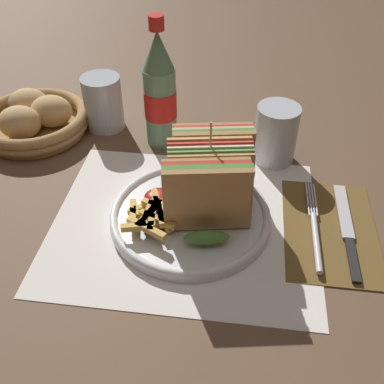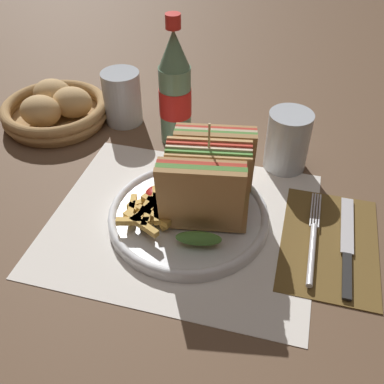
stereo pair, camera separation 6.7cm
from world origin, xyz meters
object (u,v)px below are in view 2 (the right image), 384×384
club_sandwich (208,181)px  fork (313,245)px  plate_main (189,215)px  coke_bottle_near (175,91)px  knife (347,245)px  glass_far (123,101)px  glass_near (287,144)px  bread_basket (56,109)px

club_sandwich → fork: bearing=-7.9°
plate_main → coke_bottle_near: size_ratio=1.03×
knife → glass_far: glass_far is taller
glass_near → knife: bearing=-58.1°
club_sandwich → knife: club_sandwich is taller
knife → coke_bottle_near: 0.38m
plate_main → glass_near: bearing=54.7°
bread_basket → club_sandwich: bearing=-29.2°
knife → glass_far: 0.49m
glass_near → bread_basket: 0.45m
fork → coke_bottle_near: (-0.26, 0.22, 0.09)m
fork → glass_near: glass_near is taller
plate_main → bread_basket: (-0.33, 0.21, 0.02)m
plate_main → club_sandwich: 0.07m
fork → knife: (0.05, 0.02, -0.00)m
glass_near → coke_bottle_near: bearing=171.7°
fork → coke_bottle_near: 0.35m
bread_basket → plate_main: bearing=-32.4°
knife → coke_bottle_near: coke_bottle_near is taller
club_sandwich → knife: size_ratio=0.89×
glass_near → bread_basket: bearing=176.0°
coke_bottle_near → glass_near: coke_bottle_near is taller
plate_main → bread_basket: bearing=147.6°
club_sandwich → glass_far: 0.32m
glass_near → glass_far: size_ratio=1.00×
knife → fork: bearing=-161.4°
plate_main → club_sandwich: bearing=21.2°
club_sandwich → knife: (0.20, -0.01, -0.07)m
club_sandwich → glass_near: (0.10, 0.17, -0.03)m
glass_far → glass_near: bearing=-11.7°
bread_basket → glass_near: bearing=-4.0°
club_sandwich → bread_basket: size_ratio=0.86×
coke_bottle_near → glass_near: 0.21m
plate_main → glass_near: size_ratio=2.33×
club_sandwich → glass_near: bearing=59.3°
glass_far → coke_bottle_near: bearing=-17.3°
club_sandwich → glass_near: 0.19m
glass_near → glass_far: (-0.32, 0.07, 0.00)m
knife → coke_bottle_near: (-0.31, 0.20, 0.09)m
fork → bread_basket: (-0.51, 0.22, 0.02)m
fork → glass_far: bearing=146.4°
club_sandwich → knife: bearing=-1.7°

